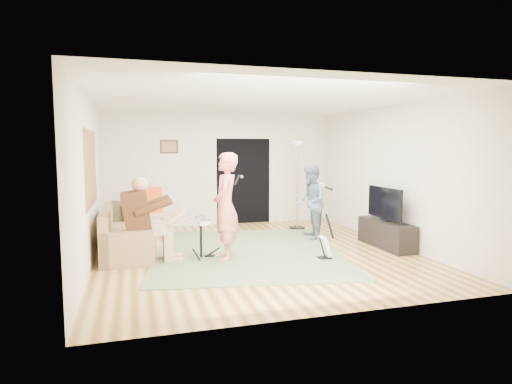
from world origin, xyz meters
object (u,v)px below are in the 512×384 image
(torchiere_lamp, at_px, (298,169))
(guitar_spare, at_px, (325,246))
(tv_cabinet, at_px, (386,234))
(sofa, at_px, (123,239))
(drum_kit, at_px, (201,240))
(dining_chair, at_px, (153,220))
(television, at_px, (385,203))
(singer, at_px, (226,207))
(guitarist, at_px, (311,202))

(torchiere_lamp, bearing_deg, guitar_spare, -101.80)
(torchiere_lamp, distance_m, tv_cabinet, 2.67)
(sofa, relative_size, tv_cabinet, 1.46)
(drum_kit, height_order, dining_chair, dining_chair)
(tv_cabinet, bearing_deg, television, 180.00)
(sofa, bearing_deg, dining_chair, 65.84)
(singer, height_order, torchiere_lamp, torchiere_lamp)
(guitar_spare, height_order, dining_chair, dining_chair)
(dining_chair, bearing_deg, singer, -64.38)
(sofa, xyz_separation_m, guitarist, (3.70, 0.24, 0.50))
(sofa, bearing_deg, torchiere_lamp, 19.92)
(singer, bearing_deg, sofa, -101.41)
(guitarist, height_order, torchiere_lamp, torchiere_lamp)
(guitarist, relative_size, tv_cabinet, 1.10)
(drum_kit, height_order, torchiere_lamp, torchiere_lamp)
(guitar_spare, bearing_deg, tv_cabinet, 17.75)
(sofa, bearing_deg, tv_cabinet, -9.74)
(dining_chair, bearing_deg, guitar_spare, -44.80)
(sofa, height_order, television, television)
(guitarist, bearing_deg, sofa, -73.21)
(drum_kit, height_order, television, television)
(guitarist, bearing_deg, dining_chair, -95.53)
(guitar_spare, distance_m, tv_cabinet, 1.57)
(sofa, bearing_deg, television, -9.84)
(guitar_spare, xyz_separation_m, television, (1.44, 0.48, 0.63))
(drum_kit, distance_m, tv_cabinet, 3.50)
(torchiere_lamp, bearing_deg, guitarist, -98.20)
(singer, xyz_separation_m, television, (3.07, 0.06, -0.05))
(singer, relative_size, tv_cabinet, 1.29)
(dining_chair, height_order, television, television)
(sofa, xyz_separation_m, dining_chair, (0.58, 1.29, 0.10))
(guitarist, bearing_deg, drum_kit, -56.63)
(tv_cabinet, bearing_deg, drum_kit, 177.18)
(singer, xyz_separation_m, guitarist, (2.02, 1.12, -0.13))
(sofa, bearing_deg, guitarist, 3.67)
(drum_kit, distance_m, singer, 0.74)
(dining_chair, relative_size, tv_cabinet, 0.75)
(guitarist, relative_size, television, 1.49)
(drum_kit, xyz_separation_m, dining_chair, (-0.71, 1.94, 0.07))
(singer, bearing_deg, drum_kit, -104.42)
(dining_chair, bearing_deg, guitarist, -19.88)
(drum_kit, bearing_deg, television, -2.86)
(torchiere_lamp, xyz_separation_m, television, (0.88, -2.22, -0.54))
(guitarist, height_order, tv_cabinet, guitarist)
(sofa, xyz_separation_m, drum_kit, (1.29, -0.65, 0.03))
(guitarist, xyz_separation_m, tv_cabinet, (1.09, -1.06, -0.52))
(singer, distance_m, guitar_spare, 1.81)
(sofa, distance_m, singer, 1.99)
(sofa, height_order, dining_chair, dining_chair)
(sofa, xyz_separation_m, singer, (1.68, -0.88, 0.63))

